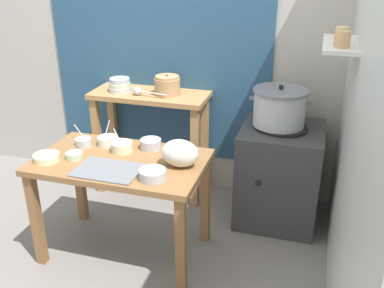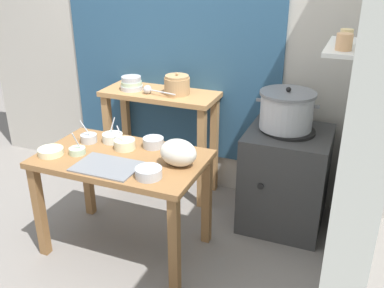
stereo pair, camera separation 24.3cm
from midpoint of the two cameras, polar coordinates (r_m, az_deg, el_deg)
name	(u,v)px [view 1 (the left image)]	position (r m, az deg, el deg)	size (l,w,h in m)	color
ground_plane	(132,247)	(3.25, -10.12, -13.31)	(9.00, 9.00, 0.00)	gray
wall_back	(187,39)	(3.63, -2.66, 13.68)	(4.40, 0.12, 2.60)	#B2ADA3
wall_right	(365,79)	(2.57, 19.36, 8.01)	(0.30, 3.20, 2.60)	silver
prep_table	(121,174)	(2.91, -11.65, -4.00)	(1.10, 0.66, 0.72)	olive
back_shelf_table	(150,118)	(3.64, -7.41, 3.35)	(0.96, 0.40, 0.90)	#B27F4C
stove_block	(279,174)	(3.38, 9.35, -3.98)	(0.60, 0.61, 0.78)	#383838
steamer_pot	(280,107)	(3.19, 9.32, 4.77)	(0.45, 0.40, 0.31)	#B7BABF
clay_pot	(167,85)	(3.49, -5.37, 7.67)	(0.21, 0.21, 0.18)	tan
bowl_stack_enamel	(120,85)	(3.63, -11.38, 7.56)	(0.18, 0.18, 0.11)	#B7BABF
ladle	(139,91)	(3.51, -9.01, 6.88)	(0.30, 0.09, 0.07)	#B7BABF
serving_tray	(108,170)	(2.73, -13.55, -3.41)	(0.40, 0.28, 0.01)	slate
plastic_bag	(180,153)	(2.68, -4.20, -1.27)	(0.24, 0.17, 0.18)	silver
prep_bowl_0	(46,157)	(2.96, -20.87, -1.68)	(0.17, 0.17, 0.04)	beige
prep_bowl_1	(108,140)	(3.08, -13.25, 0.42)	(0.14, 0.14, 0.17)	silver
prep_bowl_2	(122,147)	(2.95, -11.55, -0.37)	(0.14, 0.14, 0.16)	beige
prep_bowl_3	(83,142)	(3.10, -16.31, 0.23)	(0.11, 0.11, 0.17)	#B7BABF
prep_bowl_4	(151,144)	(2.97, -7.80, 0.01)	(0.14, 0.14, 0.07)	#B7BABF
prep_bowl_5	(153,174)	(2.57, -7.90, -4.01)	(0.16, 0.16, 0.06)	#B7BABF
prep_bowl_6	(74,155)	(2.93, -17.57, -1.45)	(0.11, 0.11, 0.16)	#B7D1AD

